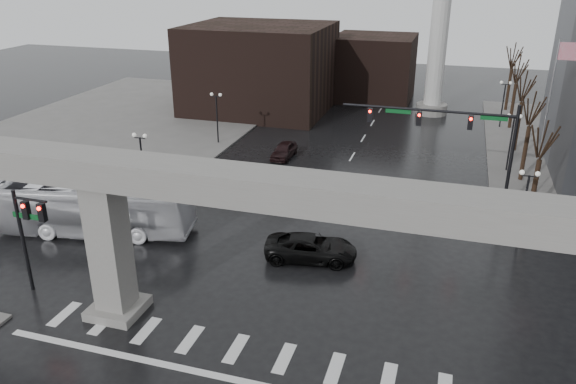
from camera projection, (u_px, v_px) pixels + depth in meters
name	position (u px, v px, depth m)	size (l,w,h in m)	color
ground	(244.00, 336.00, 27.49)	(160.00, 160.00, 0.00)	black
sidewalk_nw	(148.00, 114.00, 66.20)	(28.00, 36.00, 0.15)	slate
elevated_guideway	(266.00, 212.00, 24.49)	(48.00, 2.60, 8.70)	gray
building_far_left	(260.00, 68.00, 66.36)	(16.00, 14.00, 10.00)	black
building_far_mid	(374.00, 67.00, 72.35)	(10.00, 10.00, 8.00)	black
signal_mast_arm	(457.00, 132.00, 39.40)	(12.12, 0.43, 8.00)	black
signal_left_pole	(28.00, 225.00, 29.64)	(2.30, 0.30, 6.00)	black
flagpole_assembly	(553.00, 104.00, 39.88)	(2.06, 0.12, 12.00)	silver
lamp_right_0	(526.00, 195.00, 34.87)	(1.22, 0.32, 5.11)	black
lamp_right_1	(512.00, 133.00, 47.22)	(1.22, 0.32, 5.11)	black
lamp_right_2	(504.00, 96.00, 59.57)	(1.22, 0.32, 5.11)	black
lamp_left_0	(142.00, 154.00, 42.12)	(1.22, 0.32, 5.11)	black
lamp_left_1	(217.00, 110.00, 54.47)	(1.22, 0.32, 5.11)	black
lamp_left_2	(264.00, 81.00, 66.82)	(1.22, 0.32, 5.11)	black
tree_right_0	(535.00, 184.00, 38.40)	(1.09, 1.58, 7.50)	black
tree_right_1	(526.00, 148.00, 45.44)	(1.09, 1.61, 7.67)	black
tree_right_2	(519.00, 122.00, 52.47)	(1.10, 1.63, 7.85)	black
tree_right_3	(513.00, 102.00, 59.50)	(1.11, 1.66, 8.02)	black
tree_right_4	(509.00, 86.00, 66.53)	(1.12, 1.69, 8.19)	black
pickup_truck	(311.00, 248.00, 34.19)	(2.58, 5.61, 1.56)	black
city_bus	(92.00, 207.00, 37.19)	(3.12, 13.35, 3.72)	silver
far_car	(284.00, 150.00, 51.67)	(1.65, 4.10, 1.40)	black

